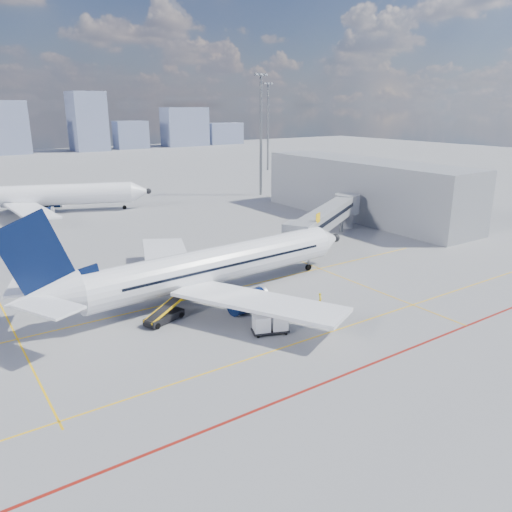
% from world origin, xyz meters
% --- Properties ---
extents(ground, '(420.00, 420.00, 0.00)m').
position_xyz_m(ground, '(0.00, 0.00, 0.00)').
color(ground, gray).
rests_on(ground, ground).
extents(apron_markings, '(90.00, 35.12, 0.01)m').
position_xyz_m(apron_markings, '(-0.58, -3.91, 0.01)').
color(apron_markings, yellow).
rests_on(apron_markings, ground).
extents(jet_bridge, '(23.55, 15.78, 6.30)m').
position_xyz_m(jet_bridge, '(23.51, 16.91, 3.74)').
color(jet_bridge, gray).
rests_on(jet_bridge, ground).
extents(terminal_block, '(10.00, 42.00, 10.00)m').
position_xyz_m(terminal_block, '(39.95, 26.00, 5.00)').
color(terminal_block, gray).
rests_on(terminal_block, ground).
extents(floodlight_mast_ne, '(3.20, 0.61, 25.45)m').
position_xyz_m(floodlight_mast_ne, '(38.00, 55.00, 13.59)').
color(floodlight_mast_ne, slate).
rests_on(floodlight_mast_ne, ground).
extents(floodlight_mast_far, '(3.20, 0.61, 25.45)m').
position_xyz_m(floodlight_mast_far, '(65.00, 90.00, 13.59)').
color(floodlight_mast_far, slate).
rests_on(floodlight_mast_far, ground).
extents(main_aircraft, '(38.72, 33.71, 11.29)m').
position_xyz_m(main_aircraft, '(-2.14, 7.39, 3.22)').
color(main_aircraft, white).
rests_on(main_aircraft, ground).
extents(second_aircraft, '(38.57, 32.73, 11.70)m').
position_xyz_m(second_aircraft, '(-6.93, 61.85, 3.22)').
color(second_aircraft, white).
rests_on(second_aircraft, ground).
extents(baggage_tug, '(2.39, 1.47, 1.64)m').
position_xyz_m(baggage_tug, '(1.43, -1.53, 0.78)').
color(baggage_tug, white).
rests_on(baggage_tug, ground).
extents(cargo_dolly, '(3.46, 2.43, 1.74)m').
position_xyz_m(cargo_dolly, '(-1.56, -3.21, 0.95)').
color(cargo_dolly, black).
rests_on(cargo_dolly, ground).
extents(belt_loader, '(5.68, 3.11, 2.31)m').
position_xyz_m(belt_loader, '(-8.02, 4.34, 0.60)').
color(belt_loader, black).
rests_on(belt_loader, ground).
extents(ramp_worker, '(0.61, 0.65, 1.50)m').
position_xyz_m(ramp_worker, '(5.95, -1.20, 0.75)').
color(ramp_worker, yellow).
rests_on(ramp_worker, ground).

